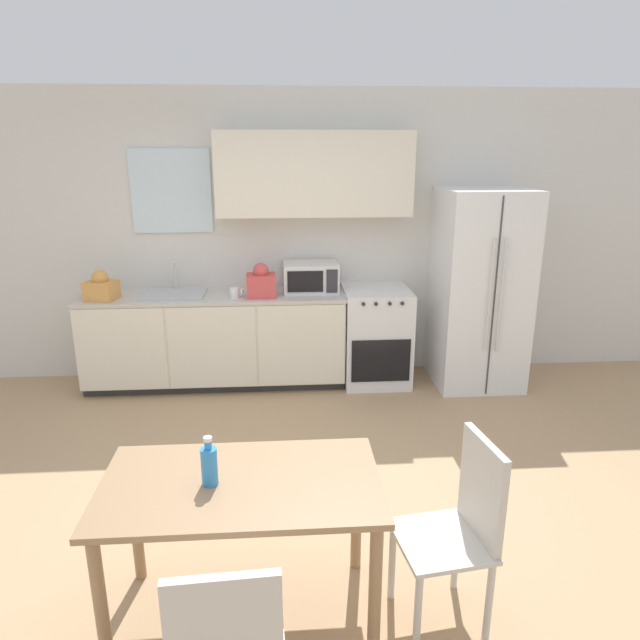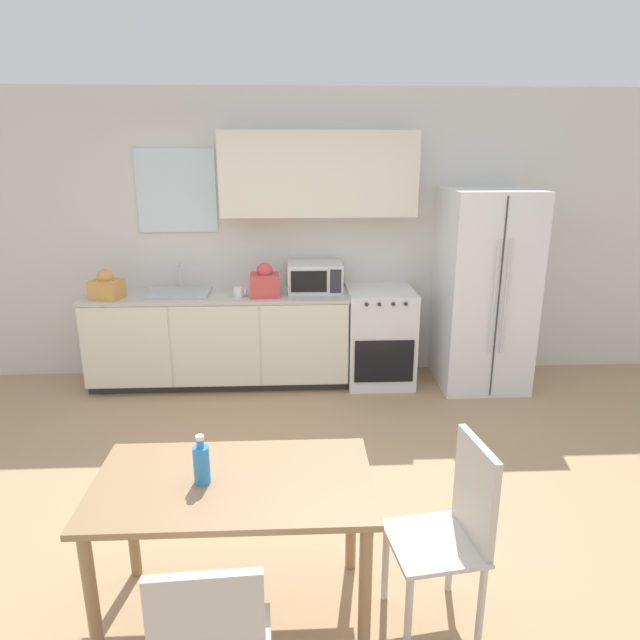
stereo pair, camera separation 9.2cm
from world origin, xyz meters
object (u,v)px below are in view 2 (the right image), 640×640
object	(u,v)px
dining_table	(234,500)
refrigerator	(484,290)
oven_range	(379,336)
coffee_mug	(239,292)
microwave	(315,277)
drink_bottle	(201,463)
dining_chair_side	(455,522)

from	to	relation	value
dining_table	refrigerator	bearing A→B (deg)	53.73
oven_range	dining_table	distance (m)	3.06
refrigerator	coffee_mug	size ratio (longest dim) A/B	15.41
refrigerator	dining_table	world-z (taller)	refrigerator
refrigerator	dining_table	xyz separation A→B (m)	(-2.04, -2.78, -0.28)
refrigerator	dining_table	size ratio (longest dim) A/B	1.45
microwave	drink_bottle	bearing A→B (deg)	-101.76
dining_chair_side	refrigerator	bearing A→B (deg)	-27.94
drink_bottle	dining_table	bearing A→B (deg)	4.35
oven_range	coffee_mug	size ratio (longest dim) A/B	7.65
microwave	dining_chair_side	size ratio (longest dim) A/B	0.54
dining_table	drink_bottle	xyz separation A→B (m)	(-0.13, -0.01, 0.20)
oven_range	refrigerator	bearing A→B (deg)	-4.35
dining_chair_side	drink_bottle	world-z (taller)	drink_bottle
microwave	dining_chair_side	distance (m)	3.10
coffee_mug	drink_bottle	distance (m)	2.75
oven_range	refrigerator	xyz separation A→B (m)	(0.95, -0.07, 0.46)
coffee_mug	dining_table	xyz separation A→B (m)	(0.21, -2.74, -0.30)
microwave	dining_chair_side	world-z (taller)	microwave
oven_range	dining_chair_side	distance (m)	2.93
refrigerator	microwave	bearing A→B (deg)	173.92
dining_table	oven_range	bearing A→B (deg)	69.04
microwave	drink_bottle	world-z (taller)	microwave
microwave	dining_table	size ratio (longest dim) A/B	0.40
dining_chair_side	microwave	bearing A→B (deg)	1.84
oven_range	dining_chair_side	bearing A→B (deg)	-91.69
dining_chair_side	coffee_mug	bearing A→B (deg)	15.33
coffee_mug	dining_table	bearing A→B (deg)	-85.66
refrigerator	dining_chair_side	size ratio (longest dim) A/B	1.96
refrigerator	microwave	world-z (taller)	refrigerator
drink_bottle	coffee_mug	bearing A→B (deg)	91.54
refrigerator	dining_table	bearing A→B (deg)	-126.27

